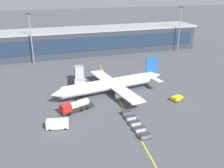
{
  "coord_description": "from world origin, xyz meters",
  "views": [
    {
      "loc": [
        -24.84,
        -70.48,
        35.66
      ],
      "look_at": [
        -0.01,
        5.14,
        4.5
      ],
      "focal_mm": 40.74,
      "sensor_mm": 36.0,
      "label": 1
    }
  ],
  "objects_px": {
    "fuel_tanker": "(75,106)",
    "baggage_cart_4": "(127,113)",
    "main_airliner": "(111,84)",
    "baggage_cart_0": "(145,136)",
    "pushback_tug": "(177,98)",
    "lavatory_truck": "(57,124)",
    "baggage_cart_2": "(135,123)",
    "baggage_cart_1": "(140,129)",
    "baggage_cart_3": "(131,118)"
  },
  "relations": [
    {
      "from": "fuel_tanker",
      "to": "baggage_cart_4",
      "type": "bearing_deg",
      "value": -26.79
    },
    {
      "from": "main_airliner",
      "to": "baggage_cart_4",
      "type": "relative_size",
      "value": 15.69
    },
    {
      "from": "fuel_tanker",
      "to": "baggage_cart_0",
      "type": "relative_size",
      "value": 4.11
    },
    {
      "from": "pushback_tug",
      "to": "lavatory_truck",
      "type": "bearing_deg",
      "value": -172.2
    },
    {
      "from": "lavatory_truck",
      "to": "baggage_cart_4",
      "type": "distance_m",
      "value": 20.29
    },
    {
      "from": "lavatory_truck",
      "to": "baggage_cart_2",
      "type": "relative_size",
      "value": 2.3
    },
    {
      "from": "baggage_cart_1",
      "to": "baggage_cart_2",
      "type": "xyz_separation_m",
      "value": [
        0.04,
        3.2,
        0.0
      ]
    },
    {
      "from": "baggage_cart_1",
      "to": "baggage_cart_3",
      "type": "height_order",
      "value": "same"
    },
    {
      "from": "baggage_cart_3",
      "to": "baggage_cart_4",
      "type": "height_order",
      "value": "same"
    },
    {
      "from": "fuel_tanker",
      "to": "baggage_cart_2",
      "type": "height_order",
      "value": "fuel_tanker"
    },
    {
      "from": "baggage_cart_1",
      "to": "baggage_cart_4",
      "type": "height_order",
      "value": "same"
    },
    {
      "from": "baggage_cart_0",
      "to": "baggage_cart_2",
      "type": "xyz_separation_m",
      "value": [
        0.09,
        6.4,
        0.0
      ]
    },
    {
      "from": "main_airliner",
      "to": "pushback_tug",
      "type": "height_order",
      "value": "main_airliner"
    },
    {
      "from": "pushback_tug",
      "to": "fuel_tanker",
      "type": "bearing_deg",
      "value": 175.28
    },
    {
      "from": "baggage_cart_4",
      "to": "baggage_cart_2",
      "type": "bearing_deg",
      "value": -90.76
    },
    {
      "from": "baggage_cart_0",
      "to": "baggage_cart_2",
      "type": "distance_m",
      "value": 6.4
    },
    {
      "from": "pushback_tug",
      "to": "baggage_cart_4",
      "type": "bearing_deg",
      "value": -167.54
    },
    {
      "from": "pushback_tug",
      "to": "baggage_cart_4",
      "type": "distance_m",
      "value": 19.82
    },
    {
      "from": "baggage_cart_2",
      "to": "fuel_tanker",
      "type": "bearing_deg",
      "value": 135.85
    },
    {
      "from": "pushback_tug",
      "to": "baggage_cart_0",
      "type": "relative_size",
      "value": 1.64
    },
    {
      "from": "pushback_tug",
      "to": "baggage_cart_4",
      "type": "xyz_separation_m",
      "value": [
        -19.35,
        -4.28,
        -0.07
      ]
    },
    {
      "from": "baggage_cart_2",
      "to": "baggage_cart_4",
      "type": "distance_m",
      "value": 6.4
    },
    {
      "from": "fuel_tanker",
      "to": "baggage_cart_2",
      "type": "distance_m",
      "value": 19.3
    },
    {
      "from": "main_airliner",
      "to": "baggage_cart_1",
      "type": "height_order",
      "value": "main_airliner"
    },
    {
      "from": "baggage_cart_0",
      "to": "baggage_cart_2",
      "type": "height_order",
      "value": "same"
    },
    {
      "from": "baggage_cart_3",
      "to": "main_airliner",
      "type": "bearing_deg",
      "value": 88.73
    },
    {
      "from": "fuel_tanker",
      "to": "lavatory_truck",
      "type": "distance_m",
      "value": 10.34
    },
    {
      "from": "main_airliner",
      "to": "baggage_cart_1",
      "type": "bearing_deg",
      "value": -91.15
    },
    {
      "from": "fuel_tanker",
      "to": "baggage_cart_3",
      "type": "bearing_deg",
      "value": -36.39
    },
    {
      "from": "lavatory_truck",
      "to": "baggage_cart_2",
      "type": "xyz_separation_m",
      "value": [
        20.17,
        -5.25,
        -0.64
      ]
    },
    {
      "from": "fuel_tanker",
      "to": "baggage_cart_4",
      "type": "height_order",
      "value": "fuel_tanker"
    },
    {
      "from": "lavatory_truck",
      "to": "baggage_cart_4",
      "type": "height_order",
      "value": "lavatory_truck"
    },
    {
      "from": "main_airliner",
      "to": "baggage_cart_0",
      "type": "bearing_deg",
      "value": -91.11
    },
    {
      "from": "baggage_cart_2",
      "to": "pushback_tug",
      "type": "bearing_deg",
      "value": 28.77
    },
    {
      "from": "baggage_cart_0",
      "to": "baggage_cart_3",
      "type": "height_order",
      "value": "same"
    },
    {
      "from": "main_airliner",
      "to": "lavatory_truck",
      "type": "distance_m",
      "value": 27.08
    },
    {
      "from": "main_airliner",
      "to": "baggage_cart_0",
      "type": "xyz_separation_m",
      "value": [
        -0.56,
        -29.04,
        -2.88
      ]
    },
    {
      "from": "baggage_cart_4",
      "to": "baggage_cart_0",
      "type": "bearing_deg",
      "value": -90.76
    },
    {
      "from": "main_airliner",
      "to": "fuel_tanker",
      "type": "height_order",
      "value": "main_airliner"
    },
    {
      "from": "lavatory_truck",
      "to": "baggage_cart_1",
      "type": "height_order",
      "value": "lavatory_truck"
    },
    {
      "from": "fuel_tanker",
      "to": "baggage_cart_4",
      "type": "xyz_separation_m",
      "value": [
        13.92,
        -7.03,
        -0.96
      ]
    },
    {
      "from": "fuel_tanker",
      "to": "baggage_cart_0",
      "type": "xyz_separation_m",
      "value": [
        13.74,
        -19.82,
        -0.96
      ]
    },
    {
      "from": "lavatory_truck",
      "to": "baggage_cart_4",
      "type": "xyz_separation_m",
      "value": [
        20.25,
        1.15,
        -0.64
      ]
    },
    {
      "from": "pushback_tug",
      "to": "baggage_cart_1",
      "type": "bearing_deg",
      "value": -144.54
    },
    {
      "from": "main_airliner",
      "to": "baggage_cart_2",
      "type": "relative_size",
      "value": 15.69
    },
    {
      "from": "fuel_tanker",
      "to": "main_airliner",
      "type": "bearing_deg",
      "value": 32.81
    },
    {
      "from": "baggage_cart_2",
      "to": "baggage_cart_0",
      "type": "bearing_deg",
      "value": -90.76
    },
    {
      "from": "baggage_cart_1",
      "to": "baggage_cart_2",
      "type": "height_order",
      "value": "same"
    },
    {
      "from": "baggage_cart_2",
      "to": "baggage_cart_3",
      "type": "relative_size",
      "value": 1.0
    },
    {
      "from": "lavatory_truck",
      "to": "main_airliner",
      "type": "bearing_deg",
      "value": 40.12
    }
  ]
}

